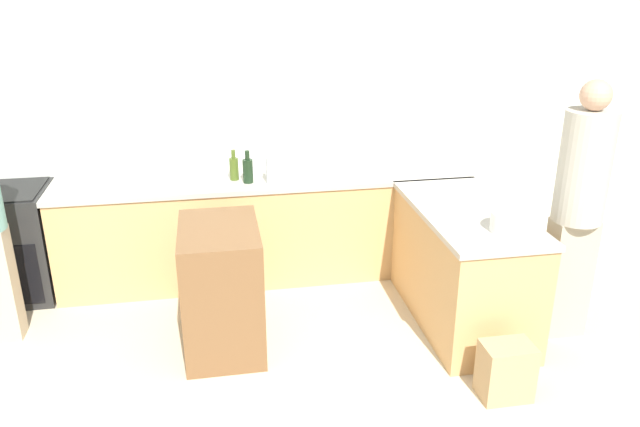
{
  "coord_description": "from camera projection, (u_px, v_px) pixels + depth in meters",
  "views": [
    {
      "loc": [
        -0.41,
        -2.69,
        2.47
      ],
      "look_at": [
        0.28,
        1.19,
        0.93
      ],
      "focal_mm": 35.0,
      "sensor_mm": 36.0,
      "label": 1
    }
  ],
  "objects": [
    {
      "name": "paper_bag",
      "position": [
        506.0,
        371.0,
        3.81
      ],
      "size": [
        0.31,
        0.22,
        0.37
      ],
      "color": "tan",
      "rests_on": "ground_plane"
    },
    {
      "name": "range_oven",
      "position": [
        6.0,
        244.0,
        4.93
      ],
      "size": [
        0.72,
        0.63,
        0.9
      ],
      "color": "black",
      "rests_on": "ground_plane"
    },
    {
      "name": "vinegar_bottle_clear",
      "position": [
        270.0,
        169.0,
        4.92
      ],
      "size": [
        0.06,
        0.06,
        0.3
      ],
      "color": "silver",
      "rests_on": "counter_back"
    },
    {
      "name": "counter_peninsula",
      "position": [
        463.0,
        265.0,
        4.58
      ],
      "size": [
        0.69,
        1.41,
        0.88
      ],
      "color": "tan",
      "rests_on": "ground_plane"
    },
    {
      "name": "mixing_bowl",
      "position": [
        513.0,
        222.0,
        4.03
      ],
      "size": [
        0.28,
        0.28,
        0.13
      ],
      "color": "white",
      "rests_on": "counter_peninsula"
    },
    {
      "name": "counter_back",
      "position": [
        266.0,
        226.0,
        5.27
      ],
      "size": [
        3.39,
        0.65,
        0.88
      ],
      "color": "tan",
      "rests_on": "ground_plane"
    },
    {
      "name": "island_table",
      "position": [
        222.0,
        288.0,
        4.25
      ],
      "size": [
        0.52,
        0.76,
        0.89
      ],
      "color": "brown",
      "rests_on": "ground_plane"
    },
    {
      "name": "person_at_peninsula",
      "position": [
        578.0,
        203.0,
        4.21
      ],
      "size": [
        0.34,
        0.34,
        1.83
      ],
      "color": "#ADA38E",
      "rests_on": "ground_plane"
    },
    {
      "name": "wall_back",
      "position": [
        259.0,
        112.0,
        5.25
      ],
      "size": [
        8.0,
        0.06,
        2.7
      ],
      "color": "silver",
      "rests_on": "ground_plane"
    },
    {
      "name": "olive_oil_bottle",
      "position": [
        234.0,
        168.0,
        5.01
      ],
      "size": [
        0.07,
        0.07,
        0.25
      ],
      "color": "#475B1E",
      "rests_on": "counter_back"
    },
    {
      "name": "wine_bottle_dark",
      "position": [
        248.0,
        170.0,
        4.94
      ],
      "size": [
        0.08,
        0.08,
        0.26
      ],
      "color": "black",
      "rests_on": "counter_back"
    }
  ]
}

